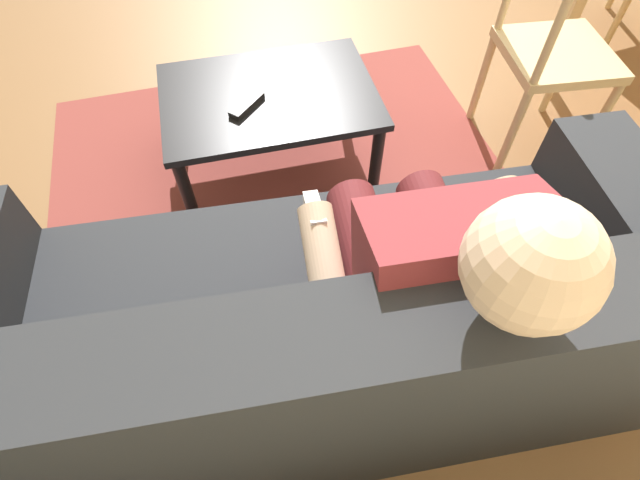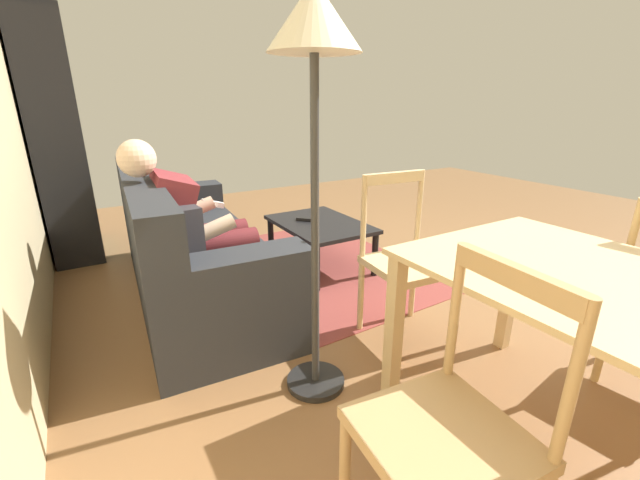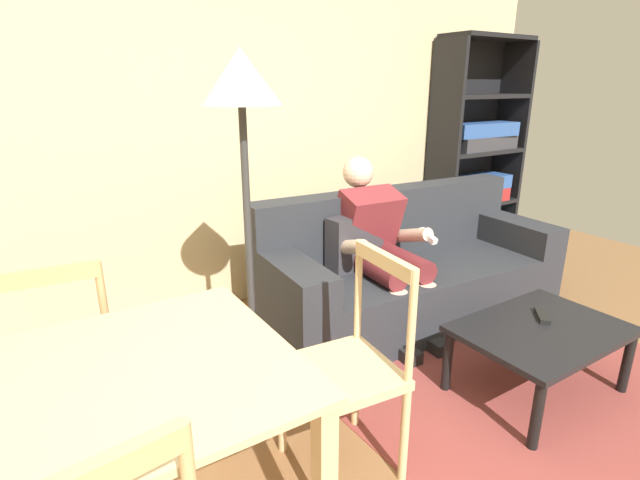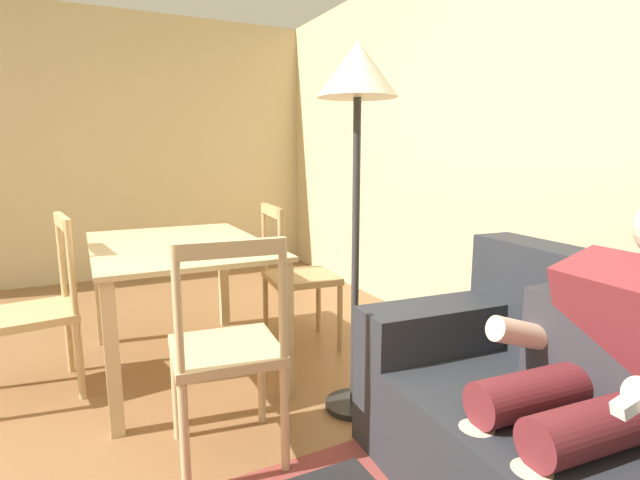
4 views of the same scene
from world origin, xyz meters
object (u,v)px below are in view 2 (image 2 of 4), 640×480
Objects in this scene: dining_chair_facing_couch at (406,262)px; bookshelf at (59,156)px; coffee_table at (320,228)px; person_lounging at (192,227)px; floor_lamp at (314,62)px; couch at (188,252)px; dining_table at (601,308)px; tv_remote at (307,219)px; dining_chair_near_wall at (450,432)px.

bookshelf is at bearing 31.63° from dining_chair_facing_couch.
coffee_table is 0.92× the size of dining_chair_facing_couch.
person_lounging is 1.19× the size of dining_chair_facing_couch.
person_lounging is 1.32m from dining_chair_facing_couch.
coffee_table is 1.87m from floor_lamp.
coffee_table is 1.16m from dining_chair_facing_couch.
coffee_table is at bearing -129.93° from bookshelf.
floor_lamp is (-2.71, -0.94, 0.59)m from bookshelf.
couch is at bearing 11.60° from floor_lamp.
tv_remote is at bearing -1.66° from dining_table.
coffee_table is 2.15m from dining_table.
bookshelf is at bearing 50.07° from coffee_table.
bookshelf is 1.14× the size of floor_lamp.
tv_remote is 2.23m from dining_table.
dining_chair_near_wall reaches higher than coffee_table.
dining_chair_facing_couch is (0.97, -0.00, -0.17)m from dining_table.
dining_chair_near_wall is (-2.12, 0.86, 0.13)m from coffee_table.
coffee_table is 0.67× the size of dining_table.
dining_chair_near_wall is 1.31m from floor_lamp.
bookshelf is 3.69m from dining_chair_near_wall.
person_lounging reaches higher than coffee_table.
dining_chair_near_wall is (-3.56, -0.86, -0.40)m from bookshelf.
dining_chair_facing_couch is at bearing 173.61° from coffee_table.
floor_lamp is (-1.36, 0.72, 1.06)m from tv_remote.
floor_lamp is at bearing -160.95° from bookshelf.
floor_lamp is at bearing 100.39° from dining_chair_facing_couch.
tv_remote is at bearing -2.83° from dining_chair_facing_couch.
person_lounging is (-0.25, 0.01, 0.25)m from couch.
dining_chair_near_wall is at bearing -166.40° from bookshelf.
couch is 2.29× the size of dining_chair_facing_couch.
dining_table is at bearing -142.46° from floor_lamp.
dining_chair_near_wall is at bearing 157.96° from coffee_table.
person_lounging is at bearing -26.91° from tv_remote.
coffee_table is at bearing -91.23° from couch.
dining_table is at bearing 176.45° from coffee_table.
floor_lamp is at bearing -168.40° from couch.
floor_lamp is (0.85, 0.66, 0.82)m from dining_table.
couch reaches higher than dining_table.
tv_remote is (0.07, -0.98, 0.07)m from couch.
dining_table is at bearing -153.74° from person_lounging.
dining_chair_near_wall is at bearing -173.81° from person_lounging.
couch is at bearing -154.70° from bookshelf.
dining_table is (-2.12, 0.13, 0.30)m from coffee_table.
person_lounging is 2.11m from dining_table.
dining_chair_near_wall is at bearing 143.18° from dining_chair_facing_couch.
floor_lamp is (-1.27, 0.79, 1.12)m from coffee_table.
dining_table is 0.75× the size of floor_lamp.
couch is 0.36m from person_lounging.
dining_chair_facing_couch is at bearing -134.44° from person_lounging.
floor_lamp reaches higher than dining_chair_near_wall.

